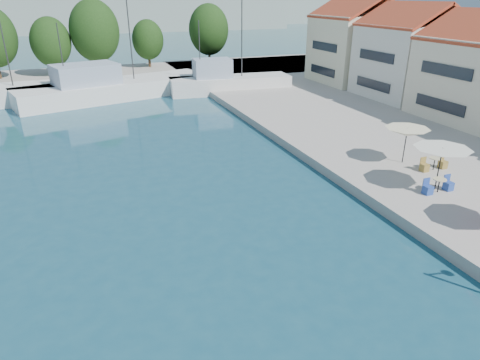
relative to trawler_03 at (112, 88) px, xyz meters
name	(u,v)px	position (x,y,z in m)	size (l,w,h in m)	color
quay_far	(70,78)	(-4.08, 12.38, -0.77)	(90.00, 16.00, 0.60)	#AAA299
hill_east	(194,7)	(43.92, 125.38, 4.93)	(140.00, 40.00, 12.00)	gray
building_05	(411,49)	(27.92, -12.62, 4.19)	(8.40, 8.80, 9.70)	silver
building_06	(357,39)	(27.92, -3.62, 4.43)	(9.00, 8.80, 10.20)	beige
trawler_03	(112,88)	(0.00, 0.00, 0.00)	(21.24, 10.58, 10.20)	silver
trawler_04	(227,83)	(12.45, -1.75, 0.00)	(13.79, 4.75, 10.20)	silver
tree_05	(51,42)	(-5.72, 13.39, 3.70)	(4.88, 4.88, 7.23)	#3F2B19
tree_06	(95,31)	(-0.27, 13.46, 4.88)	(6.25, 6.25, 9.26)	#3F2B19
tree_07	(148,40)	(6.93, 16.40, 3.30)	(4.41, 4.41, 6.53)	#3F2B19
tree_08	(209,30)	(15.79, 15.69, 4.48)	(5.79, 5.79, 8.56)	#3F2B19
umbrella_white	(442,153)	(13.71, -31.79, 1.63)	(2.95, 2.95, 2.34)	black
umbrella_cream	(407,132)	(14.82, -27.90, 1.50)	(2.68, 2.68, 2.22)	black
cafe_table_02	(438,187)	(13.58, -32.12, -0.18)	(1.82, 0.70, 0.76)	black
cafe_table_03	(434,165)	(15.72, -29.56, -0.18)	(1.82, 0.70, 0.76)	black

